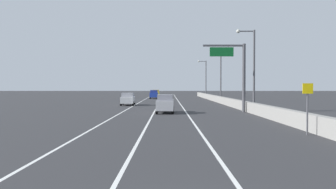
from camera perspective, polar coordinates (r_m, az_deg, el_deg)
The scene contains 14 objects.
ground_plane at distance 70.81m, azimuth 0.56°, elevation -1.01°, with size 320.00×320.00×0.00m, color #2D2D30.
lane_stripe_left at distance 62.02m, azimuth -4.48°, elevation -1.33°, with size 0.16×130.00×0.00m, color silver.
lane_stripe_center at distance 61.83m, azimuth -1.24°, elevation -1.34°, with size 0.16×130.00×0.00m, color silver.
lane_stripe_right at distance 61.84m, azimuth 2.00°, elevation -1.34°, with size 0.16×130.00×0.00m, color silver.
jersey_barrier_right at distance 47.65m, azimuth 10.98°, elevation -1.48°, with size 0.60×120.00×1.10m, color gray.
overhead_sign_gantry at distance 40.56m, azimuth 10.99°, elevation 3.95°, with size 4.68×0.36×7.50m.
speed_advisory_sign at distance 22.37m, azimuth 21.24°, elevation -1.51°, with size 0.60×0.11×3.00m.
lamp_post_right_second at distance 41.98m, azimuth 13.17°, elevation 4.71°, with size 2.14×0.44×9.24m.
lamp_post_right_third at distance 65.93m, azimuth 8.22°, elevation 3.47°, with size 2.14×0.44×9.24m.
lamp_post_right_fourth at distance 90.13m, azimuth 5.97°, elevation 2.88°, with size 2.14×0.44×9.24m.
car_white_0 at distance 54.56m, azimuth -6.16°, elevation -0.71°, with size 2.11×4.72×1.86m.
car_blue_1 at distance 83.84m, azimuth -2.05°, elevation 0.02°, with size 1.94×4.34×1.98m.
car_yellow_2 at distance 92.79m, azimuth -1.74°, elevation 0.14°, with size 1.82×4.62×1.96m.
car_silver_3 at distance 38.53m, azimuth -0.27°, elevation -1.47°, with size 1.93×4.83×1.95m.
Camera 1 is at (-0.48, -6.75, 2.82)m, focal length 38.80 mm.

